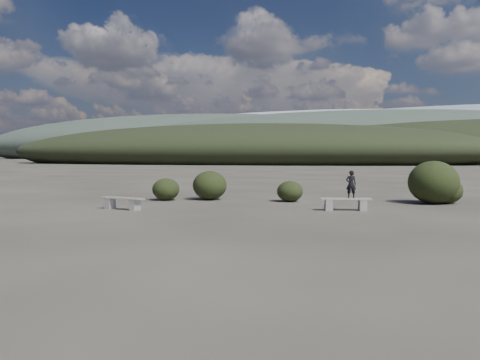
% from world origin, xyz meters
% --- Properties ---
extents(ground, '(1200.00, 1200.00, 0.00)m').
position_xyz_m(ground, '(0.00, 0.00, 0.00)').
color(ground, '#312D26').
rests_on(ground, ground).
extents(bench_left, '(1.66, 0.71, 0.41)m').
position_xyz_m(bench_left, '(-4.56, 4.57, 0.25)').
color(bench_left, slate).
rests_on(bench_left, ground).
extents(bench_right, '(1.68, 0.72, 0.41)m').
position_xyz_m(bench_right, '(2.60, 6.22, 0.25)').
color(bench_right, slate).
rests_on(bench_right, ground).
extents(seated_person, '(0.36, 0.27, 0.90)m').
position_xyz_m(seated_person, '(2.76, 6.26, 0.86)').
color(seated_person, black).
rests_on(seated_person, bench_right).
extents(shrub_a, '(1.09, 1.09, 0.89)m').
position_xyz_m(shrub_a, '(-4.51, 7.94, 0.44)').
color(shrub_a, black).
rests_on(shrub_a, ground).
extents(shrub_b, '(1.37, 1.37, 1.18)m').
position_xyz_m(shrub_b, '(-2.89, 8.61, 0.59)').
color(shrub_b, black).
rests_on(shrub_b, ground).
extents(shrub_c, '(1.01, 1.01, 0.81)m').
position_xyz_m(shrub_c, '(0.38, 8.68, 0.40)').
color(shrub_c, black).
rests_on(shrub_c, ground).
extents(shrub_d, '(1.83, 1.83, 1.60)m').
position_xyz_m(shrub_d, '(5.65, 9.33, 0.80)').
color(shrub_d, black).
rests_on(shrub_d, ground).
extents(shrub_e, '(1.15, 1.15, 0.96)m').
position_xyz_m(shrub_e, '(6.14, 9.51, 0.48)').
color(shrub_e, black).
rests_on(shrub_e, ground).
extents(mountain_ridges, '(500.00, 400.00, 56.00)m').
position_xyz_m(mountain_ridges, '(-7.48, 339.06, 10.84)').
color(mountain_ridges, black).
rests_on(mountain_ridges, ground).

